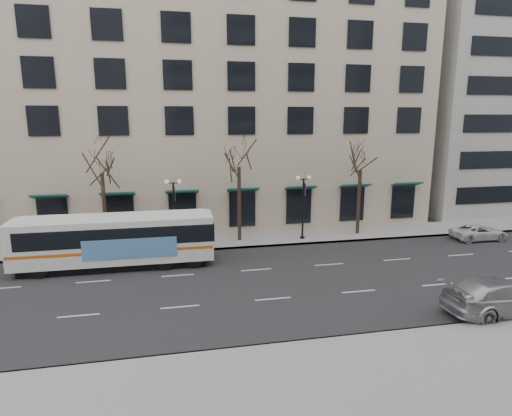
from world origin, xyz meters
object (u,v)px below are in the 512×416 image
object	(u,v)px
tree_far_left	(101,160)
lamp_post_right	(303,204)
silver_car	(502,296)
white_pickup	(479,232)
tree_far_mid	(239,154)
lamp_post_left	(174,210)
tree_far_right	(361,158)
city_bus	(117,239)

from	to	relation	value
tree_far_left	lamp_post_right	bearing A→B (deg)	-2.29
silver_car	white_pickup	world-z (taller)	silver_car
tree_far_left	lamp_post_right	world-z (taller)	tree_far_left
lamp_post_right	silver_car	distance (m)	15.68
tree_far_mid	white_pickup	bearing A→B (deg)	-9.76
tree_far_mid	lamp_post_right	bearing A→B (deg)	-6.83
tree_far_left	lamp_post_left	bearing A→B (deg)	-6.83
tree_far_mid	lamp_post_left	world-z (taller)	tree_far_mid
tree_far_left	lamp_post_left	size ratio (longest dim) A/B	1.60
tree_far_right	white_pickup	xyz separation A→B (m)	(8.99, -3.27, -5.80)
tree_far_right	lamp_post_right	size ratio (longest dim) A/B	1.55
tree_far_right	lamp_post_right	distance (m)	6.11
tree_far_mid	tree_far_right	xyz separation A→B (m)	(10.00, -0.00, -0.48)
tree_far_left	city_bus	world-z (taller)	tree_far_left
tree_far_right	silver_car	bearing A→B (deg)	-86.70
lamp_post_left	city_bus	size ratio (longest dim) A/B	0.41
white_pickup	tree_far_mid	bearing A→B (deg)	80.67
tree_far_right	lamp_post_left	world-z (taller)	tree_far_right
lamp_post_left	silver_car	xyz separation A→B (m)	(15.86, -14.40, -2.06)
tree_far_left	lamp_post_left	xyz separation A→B (m)	(5.01, -0.60, -3.75)
city_bus	tree_far_mid	bearing A→B (deg)	25.22
city_bus	white_pickup	world-z (taller)	city_bus
tree_far_left	tree_far_mid	world-z (taller)	tree_far_mid
white_pickup	tree_far_right	bearing A→B (deg)	70.45
lamp_post_right	white_pickup	world-z (taller)	lamp_post_right
tree_far_left	tree_far_mid	size ratio (longest dim) A/B	0.98
city_bus	silver_car	bearing A→B (deg)	-28.68
lamp_post_left	white_pickup	xyz separation A→B (m)	(23.98, -2.67, -2.33)
silver_car	city_bus	bearing A→B (deg)	58.26
lamp_post_left	silver_car	size ratio (longest dim) A/B	0.85
tree_far_left	tree_far_mid	bearing A→B (deg)	0.00
tree_far_left	silver_car	bearing A→B (deg)	-35.71
tree_far_left	lamp_post_left	world-z (taller)	tree_far_left
lamp_post_left	city_bus	xyz separation A→B (m)	(-3.81, -3.48, -1.07)
tree_far_right	city_bus	bearing A→B (deg)	-167.76
city_bus	white_pickup	size ratio (longest dim) A/B	2.86
city_bus	silver_car	world-z (taller)	city_bus
tree_far_right	white_pickup	world-z (taller)	tree_far_right
lamp_post_right	tree_far_right	bearing A→B (deg)	6.85
lamp_post_right	city_bus	size ratio (longest dim) A/B	0.41
tree_far_left	tree_far_mid	xyz separation A→B (m)	(10.00, 0.00, 0.21)
tree_far_mid	silver_car	distance (m)	19.48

